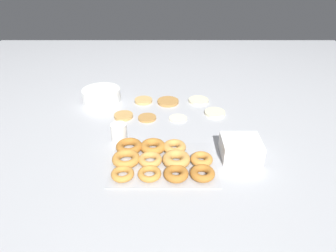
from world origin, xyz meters
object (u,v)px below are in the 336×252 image
object	(u,v)px
pancake_4	(149,118)
donut_tray	(162,159)
pancake_1	(217,113)
batter_bowl	(103,95)
pancake_0	(180,118)
pancake_2	(125,116)
paper_cup	(121,132)
container_stack	(243,148)
pancake_6	(171,102)
pancake_5	(200,101)
pancake_3	(145,100)

from	to	relation	value
pancake_4	donut_tray	distance (m)	0.35
pancake_1	batter_bowl	size ratio (longest dim) A/B	0.51
pancake_0	donut_tray	distance (m)	0.36
pancake_2	paper_cup	size ratio (longest dim) A/B	1.22
pancake_0	container_stack	bearing A→B (deg)	-51.85
pancake_0	pancake_2	distance (m)	0.26
container_stack	paper_cup	world-z (taller)	paper_cup
pancake_6	pancake_0	bearing A→B (deg)	-76.13
donut_tray	paper_cup	xyz separation A→B (m)	(-0.18, 0.16, 0.02)
pancake_1	pancake_6	xyz separation A→B (m)	(-0.23, 0.12, 0.00)
container_stack	pancake_5	bearing A→B (deg)	103.73
pancake_5	batter_bowl	bearing A→B (deg)	179.18
pancake_1	pancake_6	bearing A→B (deg)	151.73
pancake_6	batter_bowl	xyz separation A→B (m)	(-0.36, 0.02, 0.03)
pancake_6	paper_cup	distance (m)	0.42
pancake_2	batter_bowl	size ratio (longest dim) A/B	0.45
pancake_5	paper_cup	world-z (taller)	paper_cup
pancake_4	donut_tray	size ratio (longest dim) A/B	0.22
pancake_0	pancake_1	distance (m)	0.19
pancake_2	pancake_4	size ratio (longest dim) A/B	1.04
pancake_1	paper_cup	distance (m)	0.50
pancake_1	pancake_5	world-z (taller)	same
container_stack	pancake_4	bearing A→B (deg)	141.99
donut_tray	paper_cup	distance (m)	0.24
pancake_4	container_stack	size ratio (longest dim) A/B	0.58
pancake_2	pancake_5	bearing A→B (deg)	24.70
pancake_6	batter_bowl	distance (m)	0.36
pancake_3	pancake_4	size ratio (longest dim) A/B	1.08
pancake_1	batter_bowl	world-z (taller)	batter_bowl
donut_tray	pancake_3	bearing A→B (deg)	100.57
pancake_4	pancake_6	bearing A→B (deg)	58.81
donut_tray	pancake_0	bearing A→B (deg)	77.01
pancake_1	pancake_6	size ratio (longest dim) A/B	0.91
pancake_4	paper_cup	bearing A→B (deg)	-120.19
batter_bowl	paper_cup	xyz separation A→B (m)	(0.15, -0.38, 0.00)
pancake_0	container_stack	distance (m)	0.38
pancake_0	pancake_3	bearing A→B (deg)	133.69
pancake_4	pancake_6	world-z (taller)	pancake_6
batter_bowl	paper_cup	bearing A→B (deg)	-68.89
pancake_6	donut_tray	bearing A→B (deg)	-94.03
pancake_0	pancake_5	xyz separation A→B (m)	(0.12, 0.19, 0.00)
pancake_0	pancake_6	xyz separation A→B (m)	(-0.04, 0.17, 0.00)
pancake_2	pancake_6	distance (m)	0.27
pancake_2	pancake_3	xyz separation A→B (m)	(0.08, 0.17, -0.00)
pancake_4	container_stack	distance (m)	0.49
pancake_6	container_stack	xyz separation A→B (m)	(0.28, -0.47, 0.03)
pancake_6	pancake_2	bearing A→B (deg)	-144.34
pancake_2	donut_tray	world-z (taller)	donut_tray
pancake_1	pancake_3	xyz separation A→B (m)	(-0.36, 0.14, 0.00)
pancake_3	pancake_5	xyz separation A→B (m)	(0.30, 0.00, -0.00)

